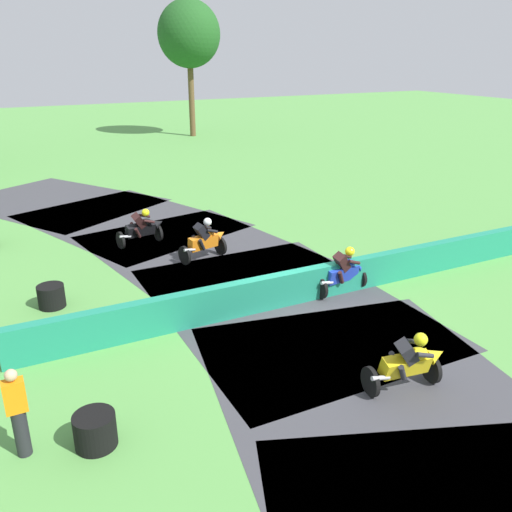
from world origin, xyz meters
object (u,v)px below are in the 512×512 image
(tire_stack_mid_b, at_px, (51,296))
(motorcycle_trailing_orange, at_px, (205,240))
(motorcycle_fourth_black, at_px, (143,228))
(tire_stack_mid_a, at_px, (95,430))
(track_marshal, at_px, (18,413))
(motorcycle_lead_yellow, at_px, (410,362))
(motorcycle_chase_blue, at_px, (344,271))

(tire_stack_mid_b, bearing_deg, motorcycle_trailing_orange, 15.80)
(motorcycle_fourth_black, height_order, tire_stack_mid_a, motorcycle_fourth_black)
(track_marshal, bearing_deg, motorcycle_lead_yellow, -12.19)
(motorcycle_trailing_orange, bearing_deg, tire_stack_mid_b, -164.20)
(tire_stack_mid_a, bearing_deg, tire_stack_mid_b, 89.11)
(motorcycle_trailing_orange, xyz_separation_m, tire_stack_mid_a, (-4.99, -7.33, -0.36))
(motorcycle_trailing_orange, height_order, motorcycle_fourth_black, motorcycle_trailing_orange)
(motorcycle_chase_blue, bearing_deg, tire_stack_mid_b, 159.36)
(track_marshal, bearing_deg, tire_stack_mid_b, 77.90)
(motorcycle_trailing_orange, distance_m, motorcycle_fourth_black, 2.64)
(motorcycle_fourth_black, xyz_separation_m, tire_stack_mid_b, (-3.50, -3.63, -0.33))
(tire_stack_mid_a, xyz_separation_m, tire_stack_mid_b, (0.09, 5.95, 0.00))
(motorcycle_chase_blue, bearing_deg, motorcycle_lead_yellow, -110.01)
(motorcycle_lead_yellow, height_order, motorcycle_fourth_black, motorcycle_lead_yellow)
(motorcycle_lead_yellow, relative_size, motorcycle_trailing_orange, 1.00)
(motorcycle_trailing_orange, xyz_separation_m, tire_stack_mid_b, (-4.90, -1.39, -0.36))
(motorcycle_fourth_black, distance_m, tire_stack_mid_a, 10.23)
(tire_stack_mid_a, bearing_deg, motorcycle_chase_blue, 23.29)
(motorcycle_chase_blue, relative_size, motorcycle_fourth_black, 0.99)
(motorcycle_chase_blue, distance_m, tire_stack_mid_a, 8.07)
(motorcycle_fourth_black, relative_size, tire_stack_mid_a, 2.37)
(tire_stack_mid_b, distance_m, track_marshal, 5.77)
(track_marshal, bearing_deg, motorcycle_chase_blue, 18.57)
(tire_stack_mid_a, height_order, tire_stack_mid_b, same)
(motorcycle_lead_yellow, xyz_separation_m, motorcycle_trailing_orange, (-0.83, 8.50, 0.02))
(motorcycle_lead_yellow, distance_m, tire_stack_mid_b, 9.14)
(motorcycle_chase_blue, height_order, motorcycle_trailing_orange, motorcycle_trailing_orange)
(motorcycle_lead_yellow, bearing_deg, motorcycle_trailing_orange, 95.55)
(tire_stack_mid_a, bearing_deg, track_marshal, 163.62)
(motorcycle_chase_blue, bearing_deg, motorcycle_trailing_orange, 120.23)
(motorcycle_chase_blue, xyz_separation_m, tire_stack_mid_a, (-7.41, -3.19, -0.36))
(motorcycle_chase_blue, height_order, tire_stack_mid_a, motorcycle_chase_blue)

